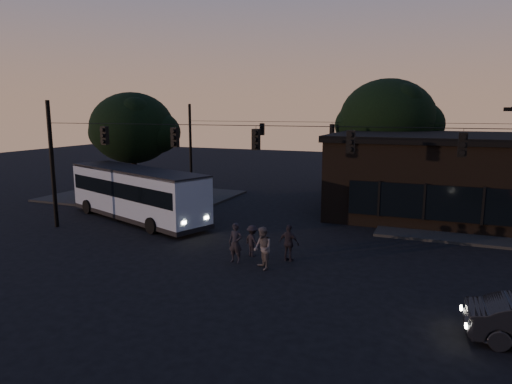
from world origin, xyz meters
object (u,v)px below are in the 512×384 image
at_px(building, 453,176).
at_px(bus, 137,191).
at_px(pedestrian_b, 263,248).
at_px(pedestrian_a, 236,243).
at_px(pedestrian_d, 253,241).
at_px(pedestrian_c, 289,243).

distance_m(building, bus, 20.50).
xyz_separation_m(bus, pedestrian_b, (10.78, -5.53, -0.90)).
distance_m(building, pedestrian_a, 16.74).
height_order(pedestrian_a, pedestrian_d, pedestrian_a).
xyz_separation_m(building, pedestrian_d, (-8.88, -12.72, -1.95)).
bearing_deg(pedestrian_b, pedestrian_d, 174.48).
xyz_separation_m(building, pedestrian_c, (-7.03, -12.76, -1.84)).
distance_m(bus, pedestrian_d, 10.52).
relative_size(building, pedestrian_a, 8.34).
bearing_deg(bus, pedestrian_a, -8.10).
bearing_deg(pedestrian_d, pedestrian_a, 103.26).
relative_size(pedestrian_b, pedestrian_d, 1.25).
bearing_deg(pedestrian_c, pedestrian_b, 74.55).
distance_m(pedestrian_b, pedestrian_c, 1.66).
bearing_deg(pedestrian_c, pedestrian_d, 9.67).
bearing_deg(building, pedestrian_c, -118.85).
xyz_separation_m(pedestrian_b, pedestrian_d, (-1.12, 1.52, -0.19)).
distance_m(bus, pedestrian_a, 10.65).
xyz_separation_m(bus, pedestrian_c, (11.51, -4.05, -0.98)).
height_order(building, pedestrian_d, building).
bearing_deg(pedestrian_a, pedestrian_b, -14.14).
height_order(pedestrian_c, pedestrian_d, pedestrian_c).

